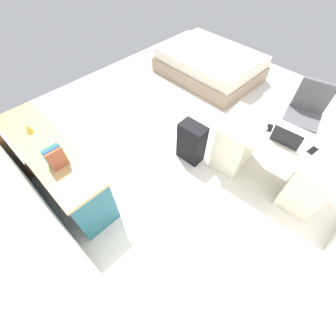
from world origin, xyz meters
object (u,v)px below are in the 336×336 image
object	(u,v)px
cell_phone_by_mouse	(269,128)
figurine_small	(29,129)
credenza	(57,167)
laptop	(286,139)
office_chair	(301,119)
cell_phone_near_laptop	(313,150)
suitcase_black	(191,143)
desk	(271,160)
computer_mouse	(265,129)
bed	(210,64)

from	to	relation	value
cell_phone_by_mouse	figurine_small	distance (m)	2.79
credenza	laptop	bearing A→B (deg)	-133.03
office_chair	credenza	size ratio (longest dim) A/B	0.52
cell_phone_near_laptop	office_chair	bearing A→B (deg)	-57.29
suitcase_black	figurine_small	xyz separation A→B (m)	(1.17, 1.54, 0.50)
desk	cell_phone_near_laptop	xyz separation A→B (m)	(-0.31, -0.08, 0.35)
computer_mouse	cell_phone_near_laptop	bearing A→B (deg)	-177.53
cell_phone_by_mouse	suitcase_black	bearing A→B (deg)	16.85
bed	computer_mouse	bearing A→B (deg)	142.02
suitcase_black	desk	bearing A→B (deg)	-159.05
cell_phone_near_laptop	cell_phone_by_mouse	xyz separation A→B (m)	(0.52, 0.01, 0.00)
cell_phone_near_laptop	figurine_small	size ratio (longest dim) A/B	1.24
bed	figurine_small	xyz separation A→B (m)	(-0.03, 3.47, 0.56)
office_chair	credenza	xyz separation A→B (m)	(1.71, 2.91, -0.04)
desk	cell_phone_near_laptop	bearing A→B (deg)	-165.29
desk	computer_mouse	xyz separation A→B (m)	(0.24, -0.01, 0.36)
bed	cell_phone_near_laptop	world-z (taller)	cell_phone_near_laptop
desk	figurine_small	size ratio (longest dim) A/B	13.58
laptop	computer_mouse	xyz separation A→B (m)	(0.26, -0.02, -0.03)
laptop	cell_phone_by_mouse	world-z (taller)	laptop
office_chair	credenza	distance (m)	3.37
credenza	suitcase_black	xyz separation A→B (m)	(-0.84, -1.54, -0.07)
laptop	cell_phone_by_mouse	xyz separation A→B (m)	(0.23, -0.08, -0.04)
desk	credenza	distance (m)	2.66
credenza	cell_phone_by_mouse	xyz separation A→B (m)	(-1.59, -2.03, 0.36)
laptop	cell_phone_by_mouse	size ratio (longest dim) A/B	2.42
office_chair	cell_phone_by_mouse	xyz separation A→B (m)	(0.13, 0.87, 0.32)
figurine_small	laptop	bearing A→B (deg)	-137.66
office_chair	suitcase_black	world-z (taller)	office_chair
computer_mouse	cell_phone_near_laptop	xyz separation A→B (m)	(-0.54, -0.07, -0.01)
cell_phone_by_mouse	credenza	bearing A→B (deg)	35.04
laptop	computer_mouse	distance (m)	0.27
cell_phone_near_laptop	credenza	bearing A→B (deg)	52.51
suitcase_black	figurine_small	bearing A→B (deg)	49.66
bed	computer_mouse	size ratio (longest dim) A/B	19.09
computer_mouse	cell_phone_near_laptop	size ratio (longest dim) A/B	0.74
desk	cell_phone_by_mouse	world-z (taller)	cell_phone_by_mouse
figurine_small	suitcase_black	bearing A→B (deg)	-127.17
credenza	cell_phone_near_laptop	bearing A→B (deg)	-135.84
credenza	desk	bearing A→B (deg)	-132.47
credenza	computer_mouse	world-z (taller)	computer_mouse
suitcase_black	credenza	bearing A→B (deg)	58.04
cell_phone_near_laptop	bed	bearing A→B (deg)	-21.68
computer_mouse	bed	bearing A→B (deg)	-43.21
office_chair	figurine_small	size ratio (longest dim) A/B	8.55
credenza	suitcase_black	world-z (taller)	credenza
desk	office_chair	bearing A→B (deg)	-84.95
desk	figurine_small	world-z (taller)	figurine_small
office_chair	cell_phone_near_laptop	distance (m)	1.00
laptop	cell_phone_near_laptop	distance (m)	0.30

